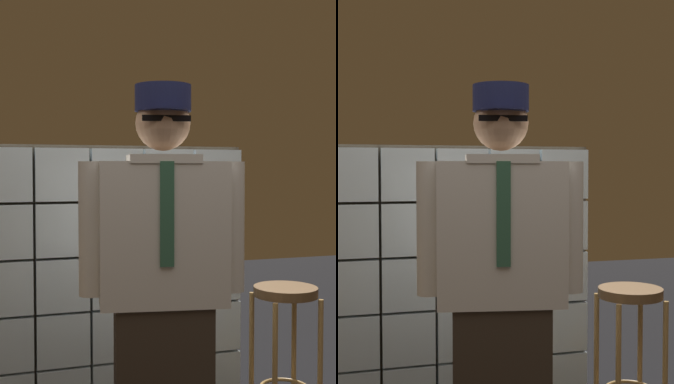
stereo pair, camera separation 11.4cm
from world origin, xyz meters
TOP-DOWN VIEW (x-y plane):
  - glass_block_wall at (0.00, 1.22)m, footprint 1.57×0.10m
  - standing_person at (-0.01, 0.28)m, footprint 0.71×0.34m
  - bar_stool at (0.81, 0.70)m, footprint 0.34×0.34m

SIDE VIEW (x-z plane):
  - bar_stool at x=0.81m, z-range 0.19..0.98m
  - glass_block_wall at x=0.00m, z-range -0.02..1.55m
  - standing_person at x=-0.01m, z-range 0.04..1.80m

